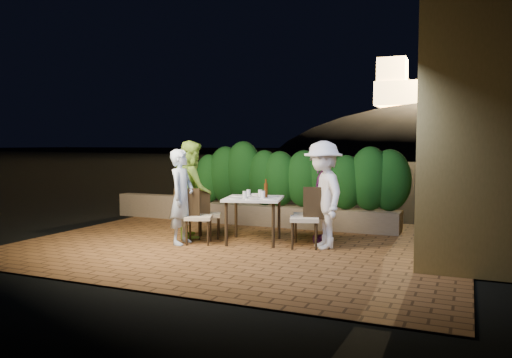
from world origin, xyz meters
The scene contains 32 objects.
ground centered at (0.00, 0.00, -0.02)m, with size 400.00×400.00×0.00m, color black.
terrace_floor centered at (0.00, 0.50, -0.07)m, with size 7.00×6.00×0.15m, color brown.
building_wall centered at (3.60, 2.00, 2.50)m, with size 1.60×5.00×5.00m, color olive.
window_pane centered at (2.82, 1.50, 2.00)m, with size 0.08×1.00×1.40m, color black.
window_frame centered at (2.81, 1.50, 2.00)m, with size 0.06×1.15×1.55m, color black.
planter centered at (0.20, 2.30, 0.20)m, with size 4.20×0.55×0.40m, color #7D6C4F.
hedge centered at (0.20, 2.30, 0.95)m, with size 4.00×0.70×1.10m, color #103B11, non-canonical shape.
parapet centered at (-2.80, 2.30, 0.25)m, with size 2.20×0.30×0.50m, color #7D6C4F.
hill centered at (2.00, 60.00, -4.00)m, with size 52.00×40.00×22.00m, color black.
fortress centered at (2.00, 60.00, 10.50)m, with size 26.00×8.00×8.00m, color #FFCC7A, non-canonical shape.
dining_table centered at (0.15, 0.52, 0.38)m, with size 0.92×0.92×0.75m, color white, non-canonical shape.
plate_nw centered at (-0.04, 0.23, 0.76)m, with size 0.20×0.20×0.01m, color white.
plate_sw centered at (-0.18, 0.62, 0.76)m, with size 0.24×0.24×0.01m, color white.
plate_ne centered at (0.49, 0.36, 0.76)m, with size 0.22×0.22×0.01m, color white.
plate_se centered at (0.37, 0.78, 0.76)m, with size 0.23×0.23×0.01m, color white.
plate_centre centered at (0.14, 0.50, 0.76)m, with size 0.24×0.24×0.01m, color white.
plate_front centered at (0.25, 0.22, 0.76)m, with size 0.21×0.21×0.01m, color white.
glass_nw centered at (0.07, 0.34, 0.81)m, with size 0.07×0.07×0.12m, color silver.
glass_sw centered at (-0.02, 0.69, 0.81)m, with size 0.07×0.07×0.11m, color silver.
glass_ne centered at (0.33, 0.49, 0.81)m, with size 0.07×0.07×0.12m, color silver.
glass_se centered at (0.20, 0.68, 0.81)m, with size 0.07×0.07×0.12m, color silver.
beer_bottle centered at (0.33, 0.60, 0.90)m, with size 0.06×0.06×0.31m, color #46230B, non-canonical shape.
bowl centered at (0.07, 0.77, 0.77)m, with size 0.16×0.16×0.04m, color white.
chair_left_front centered at (-0.64, 0.08, 0.45)m, with size 0.42×0.42×0.91m, color black, non-canonical shape.
chair_left_back centered at (-0.72, 0.58, 0.42)m, with size 0.39×0.39×0.84m, color black, non-canonical shape.
chair_right_front centered at (1.05, 0.45, 0.48)m, with size 0.44×0.44×0.96m, color black, non-canonical shape.
chair_right_back centered at (0.90, 1.00, 0.45)m, with size 0.42×0.42×0.90m, color black, non-canonical shape.
diner_blue centered at (-0.88, -0.05, 0.77)m, with size 0.56×0.37×1.55m, color #ABC2DC.
diner_green centered at (-1.03, 0.54, 0.85)m, with size 0.82×0.64×1.69m, color #89BE3B.
diner_white centered at (1.33, 0.53, 0.84)m, with size 1.09×0.62×1.68m, color white.
diner_purple centered at (1.20, 1.03, 0.75)m, with size 0.88×0.37×1.50m, color #6A246C.
parapet_lamp centered at (-2.13, 2.30, 0.57)m, with size 0.10×0.10×0.14m, color orange.
Camera 1 is at (3.42, -6.99, 1.63)m, focal length 35.00 mm.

